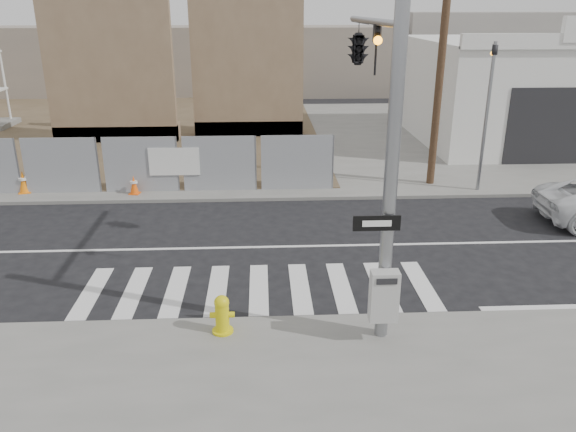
{
  "coord_description": "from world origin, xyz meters",
  "views": [
    {
      "loc": [
        0.13,
        -14.62,
        6.42
      ],
      "look_at": [
        0.77,
        -1.25,
        1.4
      ],
      "focal_mm": 35.0,
      "sensor_mm": 36.0,
      "label": 1
    }
  ],
  "objects_px": {
    "auto_shop": "(541,90)",
    "traffic_cone_d": "(275,176)",
    "fire_hydrant": "(222,314)",
    "traffic_cone_c": "(134,185)",
    "traffic_cone_b": "(23,182)",
    "signal_pole": "(367,85)"
  },
  "relations": [
    {
      "from": "auto_shop",
      "to": "traffic_cone_c",
      "type": "relative_size",
      "value": 17.67
    },
    {
      "from": "auto_shop",
      "to": "traffic_cone_b",
      "type": "distance_m",
      "value": 23.87
    },
    {
      "from": "fire_hydrant",
      "to": "traffic_cone_c",
      "type": "relative_size",
      "value": 1.22
    },
    {
      "from": "traffic_cone_c",
      "to": "auto_shop",
      "type": "bearing_deg",
      "value": 24.13
    },
    {
      "from": "signal_pole",
      "to": "traffic_cone_c",
      "type": "bearing_deg",
      "value": 135.77
    },
    {
      "from": "auto_shop",
      "to": "traffic_cone_d",
      "type": "relative_size",
      "value": 15.08
    },
    {
      "from": "auto_shop",
      "to": "traffic_cone_c",
      "type": "height_order",
      "value": "auto_shop"
    },
    {
      "from": "fire_hydrant",
      "to": "traffic_cone_d",
      "type": "distance_m",
      "value": 9.98
    },
    {
      "from": "auto_shop",
      "to": "traffic_cone_d",
      "type": "xyz_separation_m",
      "value": [
        -13.4,
        -7.64,
        -2.03
      ]
    },
    {
      "from": "traffic_cone_c",
      "to": "traffic_cone_d",
      "type": "distance_m",
      "value": 5.08
    },
    {
      "from": "traffic_cone_b",
      "to": "fire_hydrant",
      "type": "bearing_deg",
      "value": -51.34
    },
    {
      "from": "fire_hydrant",
      "to": "traffic_cone_b",
      "type": "xyz_separation_m",
      "value": [
        -7.69,
        9.61,
        -0.02
      ]
    },
    {
      "from": "traffic_cone_b",
      "to": "traffic_cone_c",
      "type": "distance_m",
      "value": 4.0
    },
    {
      "from": "auto_shop",
      "to": "traffic_cone_d",
      "type": "bearing_deg",
      "value": -150.3
    },
    {
      "from": "traffic_cone_d",
      "to": "traffic_cone_b",
      "type": "bearing_deg",
      "value": -178.24
    },
    {
      "from": "traffic_cone_d",
      "to": "traffic_cone_c",
      "type": "bearing_deg",
      "value": -173.01
    },
    {
      "from": "signal_pole",
      "to": "fire_hydrant",
      "type": "bearing_deg",
      "value": -142.08
    },
    {
      "from": "auto_shop",
      "to": "fire_hydrant",
      "type": "height_order",
      "value": "auto_shop"
    },
    {
      "from": "signal_pole",
      "to": "fire_hydrant",
      "type": "xyz_separation_m",
      "value": [
        -3.23,
        -2.52,
        -4.25
      ]
    },
    {
      "from": "signal_pole",
      "to": "fire_hydrant",
      "type": "height_order",
      "value": "signal_pole"
    },
    {
      "from": "fire_hydrant",
      "to": "traffic_cone_d",
      "type": "xyz_separation_m",
      "value": [
        1.34,
        9.89,
        -0.02
      ]
    },
    {
      "from": "fire_hydrant",
      "to": "traffic_cone_c",
      "type": "height_order",
      "value": "fire_hydrant"
    }
  ]
}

